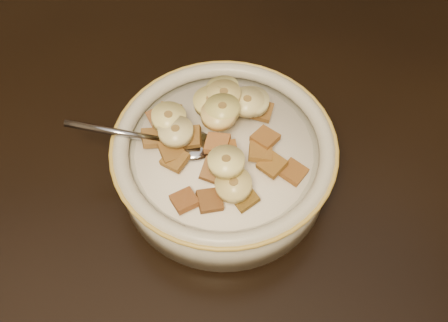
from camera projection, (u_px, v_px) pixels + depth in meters
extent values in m
cylinder|color=beige|center=(224.00, 165.00, 0.53)|extent=(0.20, 0.20, 0.05)
cylinder|color=white|center=(224.00, 151.00, 0.51)|extent=(0.16, 0.16, 0.00)
ellipsoid|color=gray|center=(190.00, 145.00, 0.51)|extent=(0.05, 0.04, 0.01)
cube|color=brown|center=(265.00, 138.00, 0.50)|extent=(0.03, 0.03, 0.01)
cube|color=brown|center=(172.00, 150.00, 0.49)|extent=(0.03, 0.03, 0.01)
cube|color=brown|center=(244.00, 197.00, 0.47)|extent=(0.03, 0.03, 0.01)
cube|color=#975C35|center=(217.00, 144.00, 0.48)|extent=(0.03, 0.03, 0.01)
cube|color=brown|center=(169.00, 113.00, 0.52)|extent=(0.02, 0.03, 0.01)
cube|color=brown|center=(223.00, 100.00, 0.53)|extent=(0.03, 0.03, 0.01)
cube|color=olive|center=(260.00, 152.00, 0.49)|extent=(0.02, 0.02, 0.01)
cube|color=brown|center=(272.00, 164.00, 0.49)|extent=(0.03, 0.03, 0.01)
cube|color=brown|center=(185.00, 200.00, 0.47)|extent=(0.03, 0.03, 0.01)
cube|color=brown|center=(159.00, 117.00, 0.52)|extent=(0.03, 0.03, 0.01)
cube|color=brown|center=(190.00, 137.00, 0.50)|extent=(0.02, 0.02, 0.01)
cube|color=#935A1E|center=(226.00, 151.00, 0.48)|extent=(0.02, 0.02, 0.01)
cube|color=brown|center=(153.00, 138.00, 0.51)|extent=(0.02, 0.02, 0.01)
cube|color=#93641F|center=(237.00, 106.00, 0.52)|extent=(0.02, 0.02, 0.01)
cube|color=brown|center=(261.00, 111.00, 0.53)|extent=(0.03, 0.03, 0.01)
cube|color=brown|center=(294.00, 172.00, 0.49)|extent=(0.03, 0.03, 0.01)
cube|color=brown|center=(175.00, 159.00, 0.49)|extent=(0.03, 0.03, 0.01)
cube|color=brown|center=(210.00, 200.00, 0.47)|extent=(0.02, 0.02, 0.01)
cube|color=#895B1A|center=(248.00, 103.00, 0.53)|extent=(0.02, 0.02, 0.01)
cube|color=brown|center=(213.00, 171.00, 0.48)|extent=(0.03, 0.03, 0.01)
cylinder|color=tan|center=(234.00, 185.00, 0.47)|extent=(0.04, 0.04, 0.01)
cylinder|color=#FDF2A3|center=(223.00, 90.00, 0.52)|extent=(0.04, 0.03, 0.02)
cylinder|color=#E6DA81|center=(224.00, 95.00, 0.51)|extent=(0.04, 0.04, 0.01)
cylinder|color=#FFDA7E|center=(218.00, 115.00, 0.49)|extent=(0.03, 0.03, 0.01)
cylinder|color=#CFC36D|center=(222.00, 109.00, 0.50)|extent=(0.04, 0.04, 0.01)
cylinder|color=#EED987|center=(169.00, 118.00, 0.50)|extent=(0.03, 0.03, 0.01)
cylinder|color=beige|center=(247.00, 102.00, 0.51)|extent=(0.04, 0.04, 0.01)
cylinder|color=#D2C084|center=(176.00, 132.00, 0.49)|extent=(0.03, 0.03, 0.01)
cylinder|color=#F2E785|center=(226.00, 162.00, 0.46)|extent=(0.04, 0.04, 0.02)
cylinder|color=beige|center=(252.00, 101.00, 0.52)|extent=(0.04, 0.04, 0.01)
cylinder|color=#F0D683|center=(210.00, 102.00, 0.51)|extent=(0.04, 0.04, 0.01)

